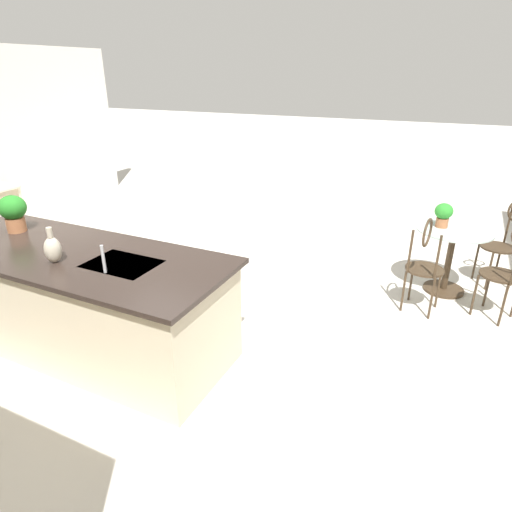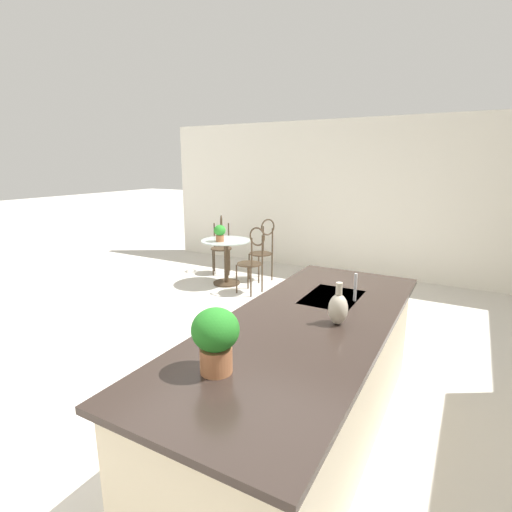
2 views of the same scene
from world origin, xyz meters
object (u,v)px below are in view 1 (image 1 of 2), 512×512
at_px(chair_toward_desk, 509,267).
at_px(potted_plant_on_table, 443,214).
at_px(chair_by_island, 505,238).
at_px(chair_near_window, 425,261).
at_px(bistro_table, 450,254).
at_px(potted_plant_counter_far, 13,211).
at_px(vase_on_counter, 53,249).

distance_m(chair_toward_desk, potted_plant_on_table, 0.86).
bearing_deg(chair_by_island, chair_near_window, 54.95).
relative_size(bistro_table, potted_plant_on_table, 3.01).
height_order(bistro_table, chair_toward_desk, chair_toward_desk).
distance_m(potted_plant_counter_far, vase_on_counter, 0.97).
bearing_deg(chair_near_window, vase_on_counter, 39.36).
bearing_deg(potted_plant_counter_far, bistro_table, -147.20).
bearing_deg(potted_plant_on_table, chair_toward_desk, 147.19).
xyz_separation_m(bistro_table, vase_on_counter, (2.82, 2.75, 0.58)).
xyz_separation_m(chair_near_window, chair_toward_desk, (-0.75, -0.21, 0.00)).
height_order(potted_plant_on_table, vase_on_counter, vase_on_counter).
distance_m(chair_near_window, vase_on_counter, 3.39).
bearing_deg(chair_by_island, potted_plant_counter_far, 33.83).
relative_size(bistro_table, chair_near_window, 0.77).
bearing_deg(vase_on_counter, potted_plant_on_table, -134.04).
bearing_deg(chair_near_window, potted_plant_counter_far, 26.93).
relative_size(bistro_table, chair_toward_desk, 0.77).
bearing_deg(chair_toward_desk, potted_plant_counter_far, 25.07).
xyz_separation_m(bistro_table, chair_toward_desk, (-0.53, 0.41, 0.13)).
xyz_separation_m(chair_by_island, chair_toward_desk, (0.00, 0.86, 0.00)).
bearing_deg(vase_on_counter, potted_plant_counter_far, -21.50).
xyz_separation_m(potted_plant_counter_far, vase_on_counter, (-0.90, 0.35, -0.09)).
bearing_deg(chair_near_window, bistro_table, -109.46).
height_order(chair_toward_desk, potted_plant_on_table, chair_toward_desk).
relative_size(chair_near_window, vase_on_counter, 3.62).
bearing_deg(chair_toward_desk, chair_by_island, -90.29).
xyz_separation_m(chair_by_island, vase_on_counter, (3.35, 3.21, 0.46)).
bearing_deg(chair_near_window, potted_plant_on_table, -97.15).
relative_size(bistro_table, vase_on_counter, 2.78).
bearing_deg(bistro_table, chair_toward_desk, 142.25).
bearing_deg(bistro_table, potted_plant_on_table, -8.54).
height_order(chair_near_window, vase_on_counter, vase_on_counter).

